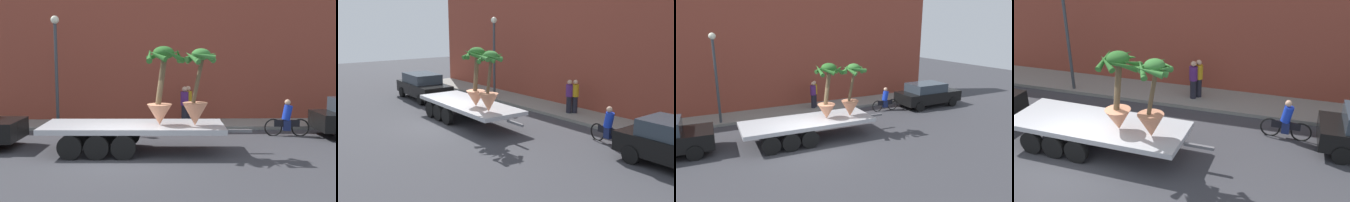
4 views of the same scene
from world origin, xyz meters
TOP-DOWN VIEW (x-y plane):
  - ground_plane at (0.00, 0.00)m, footprint 60.00×60.00m
  - sidewalk at (0.00, 6.10)m, footprint 24.00×2.20m
  - building_facade at (0.00, 7.80)m, footprint 24.00×1.20m
  - flatbed_trailer at (-0.00, 1.16)m, footprint 7.23×2.42m
  - potted_palm_rear at (2.43, 0.81)m, footprint 1.21×1.19m
  - potted_palm_middle at (1.24, 0.96)m, footprint 1.36×1.42m
  - cyclist at (6.42, 3.72)m, footprint 1.84×0.37m
  - pedestrian_near_gate at (2.34, 5.87)m, footprint 0.36×0.36m
  - pedestrian_far_left at (2.52, 6.10)m, footprint 0.36×0.36m
  - street_lamp at (-3.30, 5.30)m, footprint 0.36×0.36m

SIDE VIEW (x-z plane):
  - ground_plane at x=0.00m, z-range 0.00..0.00m
  - sidewalk at x=0.00m, z-range 0.00..0.15m
  - cyclist at x=6.42m, z-range -0.10..1.44m
  - flatbed_trailer at x=0.00m, z-range 0.28..1.26m
  - pedestrian_near_gate at x=2.34m, z-range 0.19..1.90m
  - pedestrian_far_left at x=2.52m, z-range 0.19..1.90m
  - potted_palm_rear at x=2.43m, z-range 0.86..3.45m
  - potted_palm_middle at x=1.24m, z-range 0.97..3.64m
  - street_lamp at x=-3.30m, z-range 0.82..5.65m
  - building_facade at x=0.00m, z-range 0.00..8.01m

